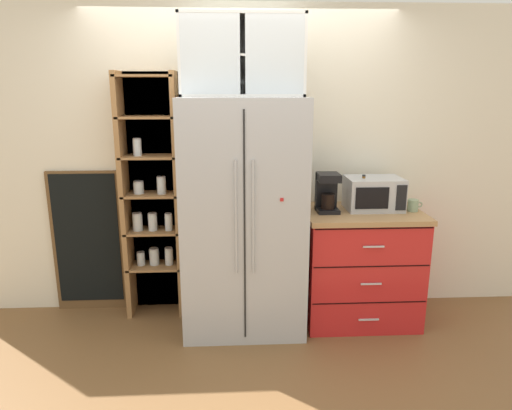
% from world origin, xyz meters
% --- Properties ---
extents(ground_plane, '(10.76, 10.76, 0.00)m').
position_xyz_m(ground_plane, '(0.00, 0.00, 0.00)').
color(ground_plane, brown).
extents(wall_back_cream, '(5.05, 0.10, 2.55)m').
position_xyz_m(wall_back_cream, '(0.00, 0.40, 1.27)').
color(wall_back_cream, silver).
rests_on(wall_back_cream, ground).
extents(refrigerator, '(0.94, 0.74, 1.83)m').
position_xyz_m(refrigerator, '(0.00, -0.01, 0.92)').
color(refrigerator, '#B7BABF').
rests_on(refrigerator, ground).
extents(pantry_shelf_column, '(0.52, 0.29, 2.02)m').
position_xyz_m(pantry_shelf_column, '(-0.75, 0.28, 1.02)').
color(pantry_shelf_column, brown).
rests_on(pantry_shelf_column, ground).
extents(counter_cabinet, '(0.94, 0.67, 0.94)m').
position_xyz_m(counter_cabinet, '(0.96, 0.03, 0.47)').
color(counter_cabinet, red).
rests_on(counter_cabinet, ground).
extents(microwave, '(0.44, 0.33, 0.26)m').
position_xyz_m(microwave, '(1.06, 0.08, 1.07)').
color(microwave, '#B7BABF').
rests_on(microwave, counter_cabinet).
extents(coffee_maker, '(0.17, 0.20, 0.31)m').
position_xyz_m(coffee_maker, '(0.67, 0.04, 1.09)').
color(coffee_maker, black).
rests_on(coffee_maker, counter_cabinet).
extents(mug_sage, '(0.12, 0.09, 0.10)m').
position_xyz_m(mug_sage, '(1.36, 0.00, 0.99)').
color(mug_sage, '#8CA37F').
rests_on(mug_sage, counter_cabinet).
extents(bottle_amber, '(0.06, 0.06, 0.29)m').
position_xyz_m(bottle_amber, '(0.96, 0.06, 1.07)').
color(bottle_amber, brown).
rests_on(bottle_amber, counter_cabinet).
extents(bottle_green, '(0.07, 0.07, 0.25)m').
position_xyz_m(bottle_green, '(0.96, 0.01, 1.04)').
color(bottle_green, '#285B33').
rests_on(bottle_green, counter_cabinet).
extents(upper_cabinet, '(0.90, 0.32, 0.58)m').
position_xyz_m(upper_cabinet, '(0.00, 0.04, 2.12)').
color(upper_cabinet, silver).
rests_on(upper_cabinet, refrigerator).
extents(chalkboard_menu, '(0.60, 0.04, 1.23)m').
position_xyz_m(chalkboard_menu, '(-1.33, 0.33, 0.62)').
color(chalkboard_menu, brown).
rests_on(chalkboard_menu, ground).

